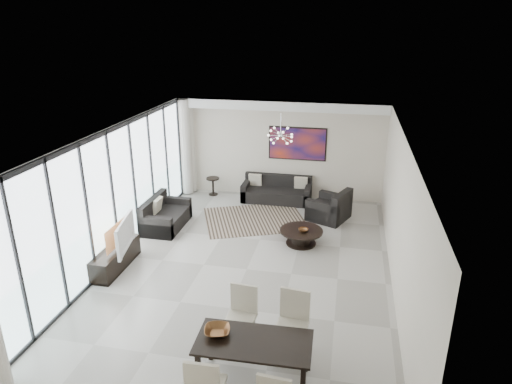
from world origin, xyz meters
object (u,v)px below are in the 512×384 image
(sofa_main, at_px, (277,193))
(dining_table, at_px, (254,346))
(coffee_table, at_px, (301,236))
(television, at_px, (120,235))
(tv_console, at_px, (116,258))

(sofa_main, xyz_separation_m, dining_table, (0.83, -7.17, 0.36))
(coffee_table, distance_m, television, 4.13)
(television, height_order, dining_table, television)
(sofa_main, relative_size, television, 1.72)
(coffee_table, height_order, television, television)
(sofa_main, bearing_deg, television, -119.51)
(tv_console, bearing_deg, sofa_main, 58.98)
(tv_console, distance_m, dining_table, 4.44)
(sofa_main, height_order, television, television)
(television, bearing_deg, coffee_table, -73.39)
(dining_table, bearing_deg, sofa_main, 96.60)
(coffee_table, distance_m, sofa_main, 2.82)
(tv_console, height_order, television, television)
(sofa_main, bearing_deg, coffee_table, -68.91)
(sofa_main, xyz_separation_m, tv_console, (-2.74, -4.56, -0.01))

